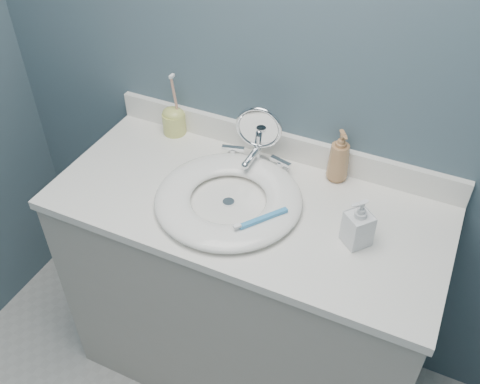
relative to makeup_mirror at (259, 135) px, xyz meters
The scene contains 12 objects.
back_wall 0.22m from the makeup_mirror, 63.44° to the left, with size 2.20×0.02×2.40m, color #445B67.
vanity_cabinet 0.61m from the makeup_mirror, 75.90° to the right, with size 1.20×0.55×0.85m, color #ABA59C.
countertop 0.23m from the makeup_mirror, 75.90° to the right, with size 1.22×0.57×0.03m, color white.
backsplash 0.12m from the makeup_mirror, 60.10° to the left, with size 1.22×0.02×0.09m, color white.
basin 0.24m from the makeup_mirror, 91.08° to the right, with size 0.45×0.45×0.04m, color white, non-canonical shape.
drain 0.24m from the makeup_mirror, 91.08° to the right, with size 0.04×0.04×0.01m, color silver.
faucet 0.10m from the makeup_mirror, 104.05° to the right, with size 0.25×0.13×0.07m.
makeup_mirror is the anchor object (origin of this frame).
soap_bottle_amber 0.26m from the makeup_mirror, ahead, with size 0.07×0.07×0.18m, color #A8784B.
soap_bottle_clear 0.44m from the makeup_mirror, 27.83° to the right, with size 0.07×0.07×0.15m, color silver.
toothbrush_holder 0.35m from the makeup_mirror, behind, with size 0.08×0.08×0.24m.
toothbrush_lying 0.32m from the makeup_mirror, 64.54° to the right, with size 0.11×0.15×0.02m.
Camera 1 is at (0.49, -0.13, 1.98)m, focal length 40.00 mm.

